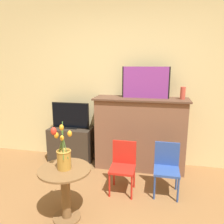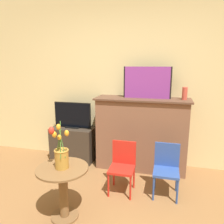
% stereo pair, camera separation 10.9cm
% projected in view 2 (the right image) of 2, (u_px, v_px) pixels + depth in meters
% --- Properties ---
extents(wall_back, '(8.00, 0.06, 2.70)m').
position_uv_depth(wall_back, '(123.00, 81.00, 3.53)').
color(wall_back, beige).
rests_on(wall_back, ground).
extents(fireplace_mantel, '(1.41, 0.48, 1.12)m').
position_uv_depth(fireplace_mantel, '(141.00, 133.00, 3.38)').
color(fireplace_mantel, brown).
rests_on(fireplace_mantel, ground).
extents(painting, '(0.70, 0.03, 0.46)m').
position_uv_depth(painting, '(147.00, 83.00, 3.20)').
color(painting, black).
rests_on(painting, fireplace_mantel).
extents(mantel_candle, '(0.07, 0.07, 0.18)m').
position_uv_depth(mantel_candle, '(185.00, 93.00, 3.10)').
color(mantel_candle, '#CC4C3D').
rests_on(mantel_candle, fireplace_mantel).
extents(tv_stand, '(0.71, 0.39, 0.57)m').
position_uv_depth(tv_stand, '(74.00, 144.00, 3.73)').
color(tv_stand, '#382D23').
rests_on(tv_stand, ground).
extents(tv_monitor, '(0.63, 0.12, 0.43)m').
position_uv_depth(tv_monitor, '(73.00, 116.00, 3.63)').
color(tv_monitor, black).
rests_on(tv_monitor, tv_stand).
extents(chair_red, '(0.31, 0.31, 0.64)m').
position_uv_depth(chair_red, '(123.00, 164.00, 2.79)').
color(chair_red, red).
rests_on(chair_red, ground).
extents(chair_blue, '(0.31, 0.31, 0.64)m').
position_uv_depth(chair_blue, '(166.00, 166.00, 2.72)').
color(chair_blue, '#2D4C99').
rests_on(chair_blue, ground).
extents(side_table, '(0.54, 0.54, 0.57)m').
position_uv_depth(side_table, '(63.00, 186.00, 2.28)').
color(side_table, brown).
rests_on(side_table, ground).
extents(vase_tulips, '(0.23, 0.23, 0.51)m').
position_uv_depth(vase_tulips, '(61.00, 155.00, 2.20)').
color(vase_tulips, '#B78433').
rests_on(vase_tulips, side_table).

